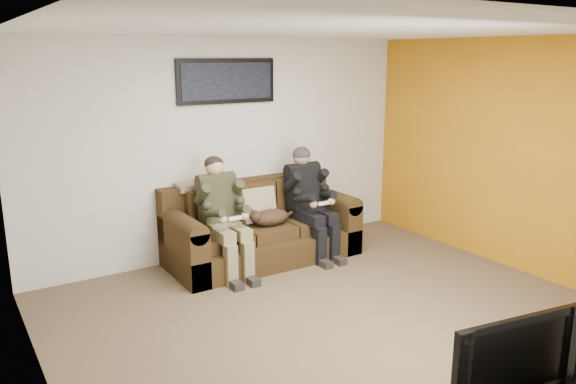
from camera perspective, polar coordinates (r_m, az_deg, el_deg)
floor at (r=5.38m, az=5.32°, el=-12.74°), size 5.00×5.00×0.00m
ceiling at (r=4.83m, az=6.03°, el=16.11°), size 5.00×5.00×0.00m
wall_back at (r=6.82m, az=-6.08°, el=4.43°), size 5.00×0.00×5.00m
wall_left at (r=3.97m, az=-24.17°, el=-3.49°), size 0.00×4.50×4.50m
wall_right at (r=6.75m, az=22.66°, el=3.35°), size 0.00×4.50×4.50m
accent_wall_right at (r=6.74m, az=22.61°, el=3.34°), size 0.00×4.50×4.50m
sofa at (r=6.77m, az=-2.87°, el=-3.89°), size 2.25×0.97×0.92m
throw_pillow at (r=6.71m, az=-3.08°, el=-1.29°), size 0.43×0.21×0.43m
throw_blanket at (r=6.57m, az=-9.35°, el=0.60°), size 0.46×0.23×0.08m
person_left at (r=6.24m, az=-6.70°, el=-1.76°), size 0.51×0.87×1.31m
person_right at (r=6.80m, az=2.13°, el=-0.34°), size 0.51×0.86×1.31m
cat at (r=6.57m, az=-1.93°, el=-2.57°), size 0.66×0.26×0.24m
framed_poster at (r=6.70m, az=-6.23°, el=11.14°), size 1.25×0.05×0.52m
television at (r=3.69m, az=21.36°, el=-14.94°), size 0.95×0.27×0.55m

